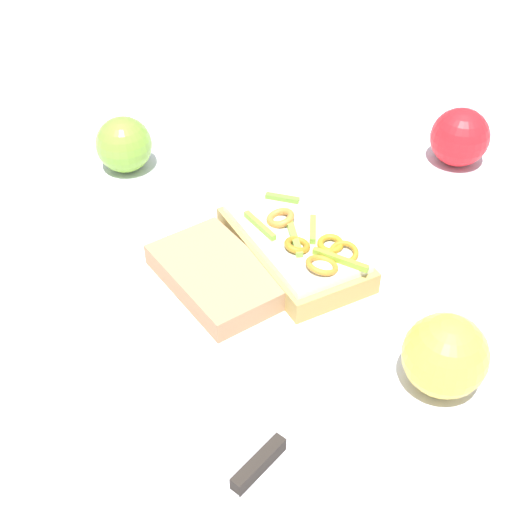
{
  "coord_description": "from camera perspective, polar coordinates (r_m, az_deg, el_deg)",
  "views": [
    {
      "loc": [
        0.11,
        0.55,
        0.5
      ],
      "look_at": [
        0.0,
        0.0,
        0.03
      ],
      "focal_mm": 49.37,
      "sensor_mm": 36.0,
      "label": 1
    }
  ],
  "objects": [
    {
      "name": "ground_plane",
      "position": [
        0.75,
        0.0,
        -1.87
      ],
      "size": [
        2.0,
        2.0,
        0.0
      ],
      "primitive_type": "plane",
      "color": "silver",
      "rests_on": "ground"
    },
    {
      "name": "apple_1",
      "position": [
        0.92,
        -10.65,
        8.86
      ],
      "size": [
        0.08,
        0.08,
        0.07
      ],
      "primitive_type": "sphere",
      "rotation": [
        0.0,
        0.0,
        0.09
      ],
      "color": "#77A935",
      "rests_on": "ground_plane"
    },
    {
      "name": "apple_2",
      "position": [
        0.96,
        16.19,
        9.23
      ],
      "size": [
        0.09,
        0.09,
        0.08
      ],
      "primitive_type": "sphere",
      "rotation": [
        0.0,
        0.0,
        6.09
      ],
      "color": "red",
      "rests_on": "ground_plane"
    },
    {
      "name": "plate",
      "position": [
        0.75,
        0.0,
        -1.53
      ],
      "size": [
        0.29,
        0.29,
        0.01
      ],
      "primitive_type": "cylinder",
      "color": "white",
      "rests_on": "ground_plane"
    },
    {
      "name": "apple_0",
      "position": [
        0.65,
        15.07,
        -7.8
      ],
      "size": [
        0.08,
        0.08,
        0.08
      ],
      "primitive_type": "sphere",
      "rotation": [
        0.0,
        0.0,
        4.77
      ],
      "color": "gold",
      "rests_on": "ground_plane"
    },
    {
      "name": "sandwich",
      "position": [
        0.75,
        3.18,
        0.86
      ],
      "size": [
        0.14,
        0.2,
        0.05
      ],
      "rotation": [
        0.0,
        0.0,
        1.86
      ],
      "color": "tan",
      "rests_on": "plate"
    },
    {
      "name": "bread_slice_side",
      "position": [
        0.72,
        -3.23,
        -1.57
      ],
      "size": [
        0.14,
        0.17,
        0.02
      ],
      "primitive_type": "cube",
      "rotation": [
        0.0,
        0.0,
        1.98
      ],
      "color": "#AA805A",
      "rests_on": "plate"
    },
    {
      "name": "knife",
      "position": [
        0.59,
        -0.85,
        -17.56
      ],
      "size": [
        0.11,
        0.09,
        0.01
      ],
      "rotation": [
        0.0,
        0.0,
        0.66
      ],
      "color": "silver",
      "rests_on": "ground_plane"
    }
  ]
}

